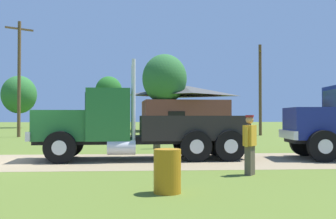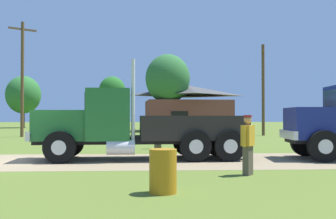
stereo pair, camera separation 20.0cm
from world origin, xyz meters
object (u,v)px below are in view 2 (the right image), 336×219
Objects in this scene: utility_pole_far at (263,87)px; shed_building at (187,109)px; truck_foreground_white at (138,127)px; visitor_by_barrel at (248,143)px; visitor_far_side at (158,132)px; utility_pole_near at (22,76)px; steel_barrel at (163,171)px.

shed_building is at bearing 115.65° from utility_pole_far.
truck_foreground_white is 5.26m from visitor_by_barrel.
visitor_far_side is at bearing 79.60° from truck_foreground_white.
truck_foreground_white is at bearing -59.58° from utility_pole_near.
truck_foreground_white is 5.23× the size of visitor_far_side.
visitor_by_barrel is 0.17× the size of shed_building.
truck_foreground_white is at bearing 96.21° from steel_barrel.
shed_building is at bearing 41.08° from utility_pole_near.
visitor_far_side is 16.53m from utility_pole_far.
steel_barrel is (-0.16, -11.32, -0.37)m from visitor_far_side.
visitor_by_barrel reaches higher than visitor_far_side.
truck_foreground_white is at bearing -100.40° from visitor_far_side.
truck_foreground_white is 4.95× the size of visitor_by_barrel.
utility_pole_far reaches higher than shed_building.
visitor_by_barrel is 1.78× the size of steel_barrel.
visitor_by_barrel is 9.21m from visitor_far_side.
visitor_by_barrel is 23.44m from utility_pole_far.
visitor_far_side is (0.87, 4.75, -0.39)m from truck_foreground_white.
utility_pole_far is at bearing 54.43° from visitor_far_side.
steel_barrel is 0.09× the size of shed_building.
utility_pole_near is 1.18× the size of utility_pole_far.
utility_pole_near is at bearing 121.89° from visitor_by_barrel.
utility_pole_near reaches higher than steel_barrel.
shed_building is (3.94, 24.58, 1.69)m from visitor_far_side.
utility_pole_far is at bearing 72.15° from visitor_by_barrel.
utility_pole_far is (10.29, 17.92, 2.95)m from truck_foreground_white.
utility_pole_near is (-12.94, 20.80, 3.99)m from visitor_by_barrel.
utility_pole_far is (20.05, 1.29, -0.71)m from utility_pole_near.
visitor_by_barrel is at bearing -107.85° from utility_pole_far.
utility_pole_far reaches higher than visitor_by_barrel.
steel_barrel is at bearing -96.51° from shed_building.
utility_pole_near is (-9.76, 16.62, 3.66)m from truck_foreground_white.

